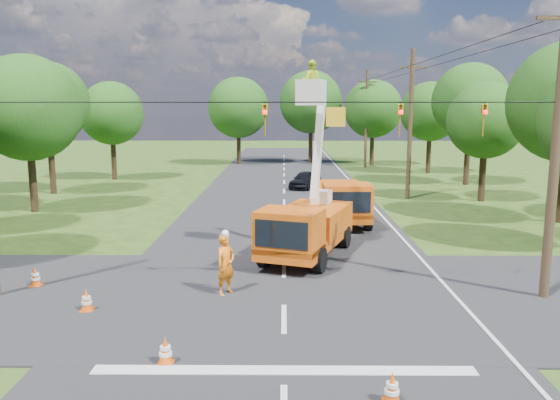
{
  "coord_description": "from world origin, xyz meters",
  "views": [
    {
      "loc": [
        -0.0,
        -15.14,
        6.11
      ],
      "look_at": [
        -0.16,
        5.73,
        2.6
      ],
      "focal_mm": 35.0,
      "sensor_mm": 36.0,
      "label": 1
    }
  ],
  "objects_px": {
    "tree_right_c": "(486,121)",
    "tree_far_b": "(311,102)",
    "ground_worker": "(226,265)",
    "tree_far_a": "(238,108)",
    "pole_right_far": "(366,118)",
    "traffic_cone_1": "(392,388)",
    "traffic_cone_4": "(87,300)",
    "traffic_cone_2": "(304,240)",
    "traffic_cone_5": "(35,277)",
    "traffic_cone_3": "(335,224)",
    "traffic_cone_0": "(165,351)",
    "pole_right_near": "(556,141)",
    "bucket_truck": "(306,218)",
    "tree_far_c": "(373,109)",
    "tree_left_d": "(27,108)",
    "tree_right_d": "(470,101)",
    "second_truck": "(342,200)",
    "tree_left_e": "(48,103)",
    "pole_right_mid": "(410,124)",
    "tree_right_e": "(430,112)",
    "distant_car": "(305,180)",
    "tree_left_f": "(111,113)"
  },
  "relations": [
    {
      "from": "traffic_cone_3",
      "to": "tree_far_b",
      "type": "distance_m",
      "value": 35.74
    },
    {
      "from": "pole_right_near",
      "to": "tree_right_c",
      "type": "bearing_deg",
      "value": 76.11
    },
    {
      "from": "traffic_cone_3",
      "to": "tree_right_e",
      "type": "distance_m",
      "value": 28.08
    },
    {
      "from": "tree_left_e",
      "to": "pole_right_near",
      "type": "bearing_deg",
      "value": -41.01
    },
    {
      "from": "traffic_cone_3",
      "to": "tree_left_e",
      "type": "bearing_deg",
      "value": 147.89
    },
    {
      "from": "bucket_truck",
      "to": "traffic_cone_2",
      "type": "height_order",
      "value": "bucket_truck"
    },
    {
      "from": "ground_worker",
      "to": "distant_car",
      "type": "xyz_separation_m",
      "value": [
        3.56,
        24.42,
        -0.36
      ]
    },
    {
      "from": "tree_left_e",
      "to": "bucket_truck",
      "type": "bearing_deg",
      "value": -44.24
    },
    {
      "from": "tree_right_c",
      "to": "tree_far_b",
      "type": "distance_m",
      "value": 27.97
    },
    {
      "from": "second_truck",
      "to": "traffic_cone_2",
      "type": "relative_size",
      "value": 9.16
    },
    {
      "from": "second_truck",
      "to": "traffic_cone_4",
      "type": "height_order",
      "value": "second_truck"
    },
    {
      "from": "traffic_cone_1",
      "to": "traffic_cone_4",
      "type": "relative_size",
      "value": 1.0
    },
    {
      "from": "traffic_cone_5",
      "to": "tree_far_a",
      "type": "xyz_separation_m",
      "value": [
        3.62,
        42.03,
        5.83
      ]
    },
    {
      "from": "tree_far_a",
      "to": "tree_far_c",
      "type": "bearing_deg",
      "value": -3.95
    },
    {
      "from": "traffic_cone_2",
      "to": "tree_far_c",
      "type": "relative_size",
      "value": 0.08
    },
    {
      "from": "second_truck",
      "to": "traffic_cone_2",
      "type": "bearing_deg",
      "value": -114.0
    },
    {
      "from": "traffic_cone_4",
      "to": "tree_far_c",
      "type": "bearing_deg",
      "value": 70.32
    },
    {
      "from": "tree_right_e",
      "to": "tree_left_d",
      "type": "bearing_deg",
      "value": -145.22
    },
    {
      "from": "traffic_cone_1",
      "to": "pole_right_near",
      "type": "relative_size",
      "value": 0.07
    },
    {
      "from": "tree_left_e",
      "to": "pole_right_far",
      "type": "bearing_deg",
      "value": 35.43
    },
    {
      "from": "pole_right_near",
      "to": "pole_right_mid",
      "type": "xyz_separation_m",
      "value": [
        0.0,
        20.0,
        0.0
      ]
    },
    {
      "from": "pole_right_near",
      "to": "tree_right_d",
      "type": "bearing_deg",
      "value": 76.87
    },
    {
      "from": "pole_right_far",
      "to": "tree_left_d",
      "type": "relative_size",
      "value": 1.08
    },
    {
      "from": "tree_far_a",
      "to": "tree_far_b",
      "type": "xyz_separation_m",
      "value": [
        8.0,
        2.0,
        0.62
      ]
    },
    {
      "from": "ground_worker",
      "to": "traffic_cone_1",
      "type": "relative_size",
      "value": 2.89
    },
    {
      "from": "distant_car",
      "to": "traffic_cone_0",
      "type": "bearing_deg",
      "value": -76.61
    },
    {
      "from": "traffic_cone_0",
      "to": "pole_right_near",
      "type": "bearing_deg",
      "value": 23.08
    },
    {
      "from": "traffic_cone_2",
      "to": "traffic_cone_5",
      "type": "height_order",
      "value": "same"
    },
    {
      "from": "traffic_cone_4",
      "to": "pole_right_near",
      "type": "distance_m",
      "value": 15.32
    },
    {
      "from": "distant_car",
      "to": "tree_left_e",
      "type": "height_order",
      "value": "tree_left_e"
    },
    {
      "from": "pole_right_mid",
      "to": "tree_far_b",
      "type": "bearing_deg",
      "value": 102.41
    },
    {
      "from": "tree_left_e",
      "to": "tree_left_f",
      "type": "xyz_separation_m",
      "value": [
        2.0,
        8.0,
        -0.81
      ]
    },
    {
      "from": "pole_right_mid",
      "to": "tree_right_e",
      "type": "height_order",
      "value": "pole_right_mid"
    },
    {
      "from": "ground_worker",
      "to": "tree_left_d",
      "type": "height_order",
      "value": "tree_left_d"
    },
    {
      "from": "second_truck",
      "to": "traffic_cone_2",
      "type": "height_order",
      "value": "second_truck"
    },
    {
      "from": "traffic_cone_5",
      "to": "pole_right_far",
      "type": "height_order",
      "value": "pole_right_far"
    },
    {
      "from": "traffic_cone_2",
      "to": "second_truck",
      "type": "bearing_deg",
      "value": 67.56
    },
    {
      "from": "bucket_truck",
      "to": "traffic_cone_1",
      "type": "height_order",
      "value": "bucket_truck"
    },
    {
      "from": "tree_right_c",
      "to": "traffic_cone_2",
      "type": "bearing_deg",
      "value": -134.12
    },
    {
      "from": "bucket_truck",
      "to": "tree_left_d",
      "type": "distance_m",
      "value": 19.44
    },
    {
      "from": "tree_far_b",
      "to": "pole_right_far",
      "type": "bearing_deg",
      "value": -42.27
    },
    {
      "from": "ground_worker",
      "to": "tree_right_e",
      "type": "xyz_separation_m",
      "value": [
        15.72,
        34.78,
        4.79
      ]
    },
    {
      "from": "distant_car",
      "to": "pole_right_mid",
      "type": "height_order",
      "value": "pole_right_mid"
    },
    {
      "from": "traffic_cone_1",
      "to": "traffic_cone_4",
      "type": "xyz_separation_m",
      "value": [
        -8.26,
        5.23,
        0.0
      ]
    },
    {
      "from": "traffic_cone_1",
      "to": "second_truck",
      "type": "bearing_deg",
      "value": 87.41
    },
    {
      "from": "traffic_cone_1",
      "to": "traffic_cone_5",
      "type": "height_order",
      "value": "same"
    },
    {
      "from": "second_truck",
      "to": "traffic_cone_5",
      "type": "bearing_deg",
      "value": -139.21
    },
    {
      "from": "tree_right_d",
      "to": "tree_right_e",
      "type": "xyz_separation_m",
      "value": [
        -1.0,
        8.0,
        -0.87
      ]
    },
    {
      "from": "traffic_cone_1",
      "to": "pole_right_near",
      "type": "height_order",
      "value": "pole_right_near"
    },
    {
      "from": "ground_worker",
      "to": "tree_far_a",
      "type": "relative_size",
      "value": 0.22
    }
  ]
}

